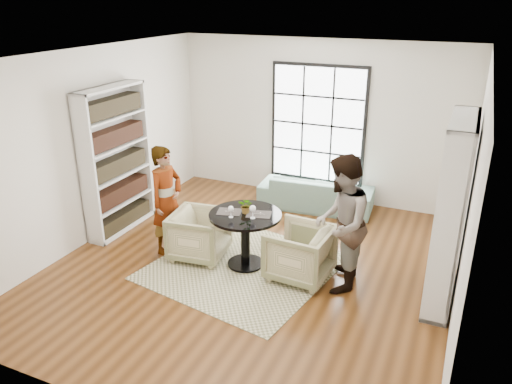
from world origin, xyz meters
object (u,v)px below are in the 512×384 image
at_px(person_right, 341,224).
at_px(flower_centerpiece, 246,206).
at_px(wine_glass_right, 253,209).
at_px(pedestal_table, 245,228).
at_px(armchair_right, 300,253).
at_px(armchair_left, 200,235).
at_px(wine_glass_left, 231,209).
at_px(sofa, 316,192).
at_px(person_left, 167,200).

distance_m(person_right, flower_centerpiece, 1.37).
bearing_deg(wine_glass_right, pedestal_table, 149.90).
relative_size(person_right, wine_glass_right, 9.50).
relative_size(wine_glass_right, flower_centerpiece, 0.85).
bearing_deg(pedestal_table, armchair_right, 0.39).
relative_size(armchair_left, wine_glass_right, 4.12).
height_order(wine_glass_right, flower_centerpiece, flower_centerpiece).
height_order(wine_glass_left, wine_glass_right, wine_glass_right).
height_order(person_right, wine_glass_left, person_right).
relative_size(sofa, person_right, 1.11).
xyz_separation_m(wine_glass_right, flower_centerpiece, (-0.15, 0.12, -0.03)).
bearing_deg(sofa, person_left, 53.01).
distance_m(wine_glass_left, wine_glass_right, 0.31).
bearing_deg(sofa, armchair_left, 62.91).
height_order(armchair_left, wine_glass_right, wine_glass_right).
bearing_deg(pedestal_table, wine_glass_left, -125.40).
height_order(armchair_right, person_right, person_right).
xyz_separation_m(wine_glass_left, wine_glass_right, (0.29, 0.09, 0.02)).
bearing_deg(person_left, person_right, -79.80).
relative_size(sofa, person_left, 1.23).
relative_size(armchair_left, wine_glass_left, 4.67).
bearing_deg(flower_centerpiece, pedestal_table, -100.05).
relative_size(sofa, armchair_right, 2.45).
distance_m(person_left, wine_glass_left, 1.16).
bearing_deg(armchair_right, person_right, 93.80).
height_order(armchair_left, person_left, person_left).
bearing_deg(person_right, armchair_left, -96.64).
relative_size(armchair_left, person_left, 0.48).
bearing_deg(sofa, wine_glass_right, 82.15).
height_order(person_right, flower_centerpiece, person_right).
height_order(pedestal_table, armchair_left, pedestal_table).
xyz_separation_m(armchair_left, person_right, (2.11, 0.05, 0.56)).
relative_size(armchair_right, person_right, 0.45).
distance_m(sofa, wine_glass_right, 2.63).
height_order(armchair_left, flower_centerpiece, flower_centerpiece).
relative_size(armchair_left, person_right, 0.43).
bearing_deg(armchair_right, wine_glass_right, -77.90).
relative_size(person_right, flower_centerpiece, 8.05).
bearing_deg(wine_glass_right, armchair_right, 8.30).
relative_size(wine_glass_left, wine_glass_right, 0.88).
bearing_deg(armchair_right, sofa, -163.96).
distance_m(armchair_right, person_right, 0.78).
height_order(sofa, person_right, person_right).
relative_size(armchair_left, flower_centerpiece, 3.49).
bearing_deg(person_left, armchair_left, -80.95).
distance_m(pedestal_table, flower_centerpiece, 0.35).
distance_m(sofa, flower_centerpiece, 2.52).
bearing_deg(wine_glass_right, armchair_left, 177.15).
xyz_separation_m(pedestal_table, armchair_right, (0.83, 0.01, -0.21)).
bearing_deg(pedestal_table, wine_glass_right, -30.10).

